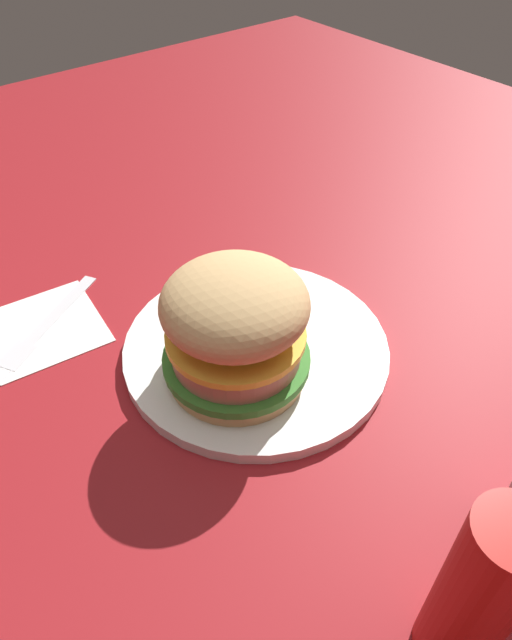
% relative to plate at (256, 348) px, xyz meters
% --- Properties ---
extents(ground_plane, '(1.60, 1.60, 0.00)m').
position_rel_plate_xyz_m(ground_plane, '(-0.01, 0.02, -0.01)').
color(ground_plane, maroon).
extents(plate, '(0.25, 0.25, 0.01)m').
position_rel_plate_xyz_m(plate, '(0.00, 0.00, 0.00)').
color(plate, white).
rests_on(plate, ground_plane).
extents(sandwich, '(0.13, 0.13, 0.11)m').
position_rel_plate_xyz_m(sandwich, '(-0.04, -0.02, 0.06)').
color(sandwich, tan).
rests_on(sandwich, plate).
extents(fries_pile, '(0.10, 0.09, 0.01)m').
position_rel_plate_xyz_m(fries_pile, '(0.04, 0.02, 0.01)').
color(fries_pile, '#E5B251').
rests_on(fries_pile, plate).
extents(napkin, '(0.12, 0.12, 0.00)m').
position_rel_plate_xyz_m(napkin, '(-0.14, 0.16, -0.01)').
color(napkin, white).
rests_on(napkin, ground_plane).
extents(fork, '(0.16, 0.10, 0.00)m').
position_rel_plate_xyz_m(fork, '(-0.15, 0.16, -0.00)').
color(fork, silver).
rests_on(fork, napkin).
extents(ketchup_bottle, '(0.04, 0.04, 0.15)m').
position_rel_plate_xyz_m(ketchup_bottle, '(-0.07, -0.27, 0.07)').
color(ketchup_bottle, '#B21914').
rests_on(ketchup_bottle, ground_plane).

